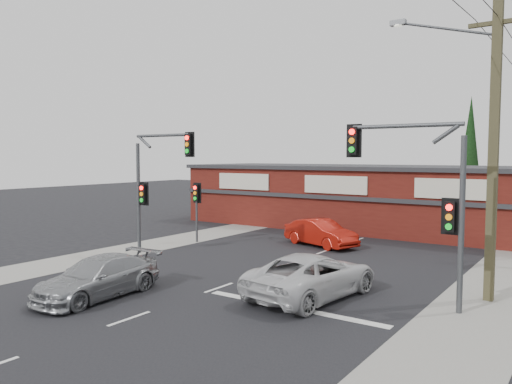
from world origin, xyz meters
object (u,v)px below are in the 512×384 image
Objects in this scene: white_suv at (312,275)px; utility_pole at (489,140)px; silver_suv at (98,277)px; shop_building at (375,197)px; red_sedan at (321,233)px.

utility_pole is (4.99, 2.95, 4.64)m from white_suv.
white_suv reaches higher than silver_suv.
white_suv is 7.42m from utility_pole.
silver_suv is at bearing -146.88° from utility_pole.
white_suv is 0.20× the size of shop_building.
utility_pole is (9.26, -5.93, 4.67)m from red_sedan.
shop_building is 17.15m from utility_pole.
red_sedan is at bearing -89.30° from shop_building.
shop_building is (-4.37, 16.95, 1.38)m from white_suv.
white_suv is at bearing 32.10° from silver_suv.
red_sedan is 0.16× the size of shop_building.
red_sedan is 11.95m from utility_pole.
utility_pole is at bearing -142.21° from white_suv.
silver_suv is 1.09× the size of red_sedan.
white_suv is 17.56m from shop_building.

